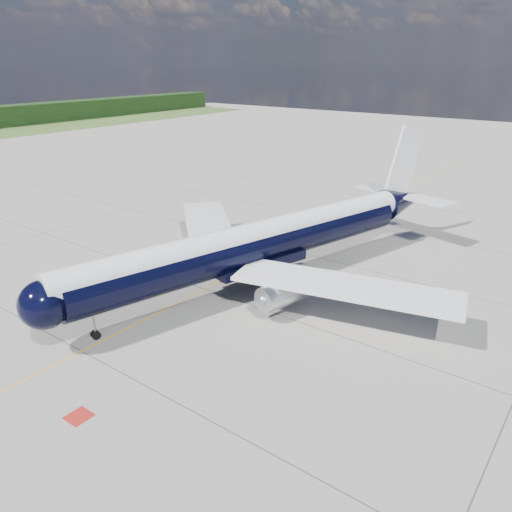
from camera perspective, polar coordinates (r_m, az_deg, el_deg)
name	(u,v)px	position (r m, az deg, el deg)	size (l,w,h in m)	color
ground	(305,238)	(67.60, 5.57, 2.05)	(320.00, 320.00, 0.00)	#99968E
taxiway_centerline	(284,249)	(63.62, 3.20, 0.86)	(0.16, 160.00, 0.01)	#DBB40B
red_marking	(79,416)	(37.35, -19.58, -16.89)	(1.60, 1.60, 0.01)	maroon
main_airliner	(265,241)	(52.35, 1.08, 1.67)	(41.29, 51.13, 15.00)	black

